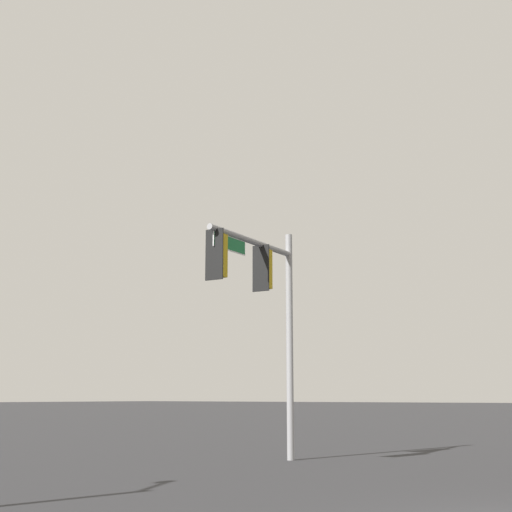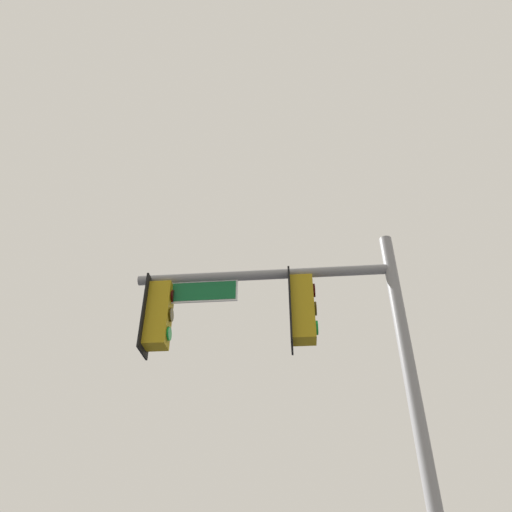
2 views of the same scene
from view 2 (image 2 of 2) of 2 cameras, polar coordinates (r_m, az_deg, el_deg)
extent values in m
cylinder|color=gray|center=(7.30, 18.43, -19.20)|extent=(0.20, 0.20, 6.53)
cylinder|color=gray|center=(8.21, 0.75, -2.17)|extent=(4.16, 0.48, 0.16)
cube|color=black|center=(7.85, 3.96, -6.15)|extent=(0.07, 0.52, 1.30)
cube|color=#B79314|center=(7.86, 5.35, -6.08)|extent=(0.38, 0.35, 1.10)
cylinder|color=#B79314|center=(8.16, 5.13, -2.31)|extent=(0.04, 0.04, 0.12)
cylinder|color=#340503|center=(8.02, 6.66, -3.93)|extent=(0.05, 0.22, 0.22)
cylinder|color=#392D05|center=(7.86, 6.82, -6.00)|extent=(0.05, 0.22, 0.22)
cylinder|color=green|center=(7.71, 6.98, -8.15)|extent=(0.05, 0.22, 0.22)
cube|color=black|center=(8.20, -12.33, -6.68)|extent=(0.07, 0.52, 1.30)
cube|color=#B79314|center=(8.15, -11.04, -6.66)|extent=(0.38, 0.35, 1.10)
cylinder|color=#B79314|center=(8.44, -10.59, -3.01)|extent=(0.04, 0.04, 0.12)
cylinder|color=#340503|center=(8.25, -9.45, -4.61)|extent=(0.05, 0.22, 0.22)
cylinder|color=#392D05|center=(8.10, -9.67, -6.63)|extent=(0.05, 0.22, 0.22)
cylinder|color=green|center=(7.95, -9.90, -8.73)|extent=(0.05, 0.22, 0.22)
cube|color=#0F602D|center=(8.22, -7.33, -4.10)|extent=(1.44, 0.15, 0.34)
cube|color=white|center=(8.22, -7.33, -4.10)|extent=(1.50, 0.14, 0.40)
camera|label=1|loc=(17.03, -93.66, 3.51)|focal=50.00mm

